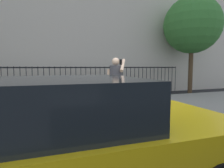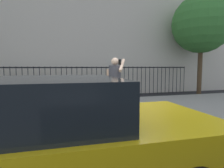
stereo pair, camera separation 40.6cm
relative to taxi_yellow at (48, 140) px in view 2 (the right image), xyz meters
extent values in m
plane|color=black|center=(1.49, 1.53, -0.70)|extent=(60.00, 60.00, 0.00)
cube|color=gray|center=(1.49, 3.73, -0.63)|extent=(28.00, 4.40, 0.15)
cube|color=black|center=(1.49, 7.43, 0.85)|extent=(12.00, 0.04, 0.06)
cylinder|color=black|center=(-2.21, 7.43, 0.10)|extent=(0.03, 0.03, 1.60)
cylinder|color=black|center=(-1.96, 7.43, 0.10)|extent=(0.03, 0.03, 1.60)
cylinder|color=black|center=(-1.70, 7.43, 0.10)|extent=(0.03, 0.03, 1.60)
cylinder|color=black|center=(-1.45, 7.43, 0.10)|extent=(0.03, 0.03, 1.60)
cylinder|color=black|center=(-1.19, 7.43, 0.10)|extent=(0.03, 0.03, 1.60)
cylinder|color=black|center=(-0.94, 7.43, 0.10)|extent=(0.03, 0.03, 1.60)
cylinder|color=black|center=(-0.68, 7.43, 0.10)|extent=(0.03, 0.03, 1.60)
cylinder|color=black|center=(-0.43, 7.43, 0.10)|extent=(0.03, 0.03, 1.60)
cylinder|color=black|center=(-0.17, 7.43, 0.10)|extent=(0.03, 0.03, 1.60)
cylinder|color=black|center=(0.09, 7.43, 0.10)|extent=(0.03, 0.03, 1.60)
cylinder|color=black|center=(0.34, 7.43, 0.10)|extent=(0.03, 0.03, 1.60)
cylinder|color=black|center=(0.60, 7.43, 0.10)|extent=(0.03, 0.03, 1.60)
cylinder|color=black|center=(0.85, 7.43, 0.10)|extent=(0.03, 0.03, 1.60)
cylinder|color=black|center=(1.11, 7.43, 0.10)|extent=(0.03, 0.03, 1.60)
cylinder|color=black|center=(1.36, 7.43, 0.10)|extent=(0.03, 0.03, 1.60)
cylinder|color=black|center=(1.62, 7.43, 0.10)|extent=(0.03, 0.03, 1.60)
cylinder|color=black|center=(1.87, 7.43, 0.10)|extent=(0.03, 0.03, 1.60)
cylinder|color=black|center=(2.13, 7.43, 0.10)|extent=(0.03, 0.03, 1.60)
cylinder|color=black|center=(2.38, 7.43, 0.10)|extent=(0.03, 0.03, 1.60)
cylinder|color=black|center=(2.64, 7.43, 0.10)|extent=(0.03, 0.03, 1.60)
cylinder|color=black|center=(2.89, 7.43, 0.10)|extent=(0.03, 0.03, 1.60)
cylinder|color=black|center=(3.15, 7.43, 0.10)|extent=(0.03, 0.03, 1.60)
cylinder|color=black|center=(3.40, 7.43, 0.10)|extent=(0.03, 0.03, 1.60)
cylinder|color=black|center=(3.66, 7.43, 0.10)|extent=(0.03, 0.03, 1.60)
cylinder|color=black|center=(3.91, 7.43, 0.10)|extent=(0.03, 0.03, 1.60)
cylinder|color=black|center=(4.17, 7.43, 0.10)|extent=(0.03, 0.03, 1.60)
cylinder|color=black|center=(4.43, 7.43, 0.10)|extent=(0.03, 0.03, 1.60)
cylinder|color=black|center=(4.68, 7.43, 0.10)|extent=(0.03, 0.03, 1.60)
cylinder|color=black|center=(4.94, 7.43, 0.10)|extent=(0.03, 0.03, 1.60)
cylinder|color=black|center=(5.19, 7.43, 0.10)|extent=(0.03, 0.03, 1.60)
cylinder|color=black|center=(5.45, 7.43, 0.10)|extent=(0.03, 0.03, 1.60)
cylinder|color=black|center=(5.70, 7.43, 0.10)|extent=(0.03, 0.03, 1.60)
cylinder|color=black|center=(5.96, 7.43, 0.10)|extent=(0.03, 0.03, 1.60)
cylinder|color=black|center=(6.21, 7.43, 0.10)|extent=(0.03, 0.03, 1.60)
cylinder|color=black|center=(6.47, 7.43, 0.10)|extent=(0.03, 0.03, 1.60)
cylinder|color=black|center=(6.72, 7.43, 0.10)|extent=(0.03, 0.03, 1.60)
cylinder|color=black|center=(6.98, 7.43, 0.10)|extent=(0.03, 0.03, 1.60)
cylinder|color=black|center=(7.23, 7.43, 0.10)|extent=(0.03, 0.03, 1.60)
cylinder|color=black|center=(7.49, 7.43, 0.10)|extent=(0.03, 0.03, 1.60)
cube|color=yellow|center=(0.05, 0.00, -0.13)|extent=(4.24, 1.90, 0.70)
cube|color=black|center=(-0.15, 0.00, 0.47)|extent=(2.04, 1.65, 0.55)
cylinder|color=black|center=(1.42, 0.79, -0.38)|extent=(0.65, 0.24, 0.64)
cylinder|color=beige|center=(1.78, 2.72, -0.17)|extent=(0.15, 0.15, 0.77)
cylinder|color=beige|center=(1.61, 2.82, -0.17)|extent=(0.15, 0.15, 0.77)
cylinder|color=#3F3F47|center=(1.70, 2.77, 0.57)|extent=(0.47, 0.47, 0.70)
sphere|color=beige|center=(1.70, 2.77, 1.03)|extent=(0.22, 0.22, 0.22)
cylinder|color=beige|center=(1.87, 2.67, 0.92)|extent=(0.33, 0.47, 0.38)
cylinder|color=beige|center=(1.53, 2.88, 0.55)|extent=(0.09, 0.09, 0.54)
cube|color=black|center=(1.80, 2.64, 1.01)|extent=(0.06, 0.05, 0.15)
cube|color=brown|center=(1.48, 2.91, 0.46)|extent=(0.32, 0.28, 0.34)
cylinder|color=#4C3823|center=(7.87, 6.58, 0.84)|extent=(0.25, 0.25, 3.07)
sphere|color=#387A33|center=(7.87, 6.58, 3.25)|extent=(3.21, 3.21, 3.21)
camera|label=1|loc=(-0.26, -2.23, 0.88)|focal=30.53mm
camera|label=2|loc=(0.12, -2.36, 0.88)|focal=30.53mm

